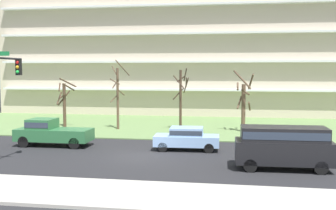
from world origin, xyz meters
The scene contains 11 objects.
ground centered at (0.00, 0.00, 0.00)m, with size 160.00×160.00×0.00m, color #232326.
sidewalk_curb_near centered at (0.00, -8.00, 0.07)m, with size 80.00×4.00×0.15m, color #ADA89E.
grass_lawn_strip centered at (0.00, 14.00, 0.04)m, with size 80.00×16.00×0.08m, color #66844C.
apartment_building centered at (0.00, 28.06, 8.01)m, with size 46.07×13.08×16.01m.
tree_far_left centered at (-9.96, 11.31, 2.49)m, with size 2.05×2.05×4.75m.
tree_left centered at (-4.59, 10.76, 3.15)m, with size 1.81×1.79×6.35m.
tree_center centered at (1.15, 11.06, 3.09)m, with size 1.56×1.44×5.61m.
tree_right centered at (6.65, 11.01, 2.59)m, with size 1.79×1.79×5.45m.
sedan_blue_near_left centered at (2.66, 2.50, 0.87)m, with size 4.47×1.97×1.57m.
van_black_center_left centered at (8.52, -2.00, 1.40)m, with size 5.25×2.12×2.36m.
pickup_green_center_right centered at (-7.18, 2.50, 1.02)m, with size 5.41×2.03×1.95m.
Camera 1 is at (5.81, -24.76, 5.48)m, focal length 43.52 mm.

